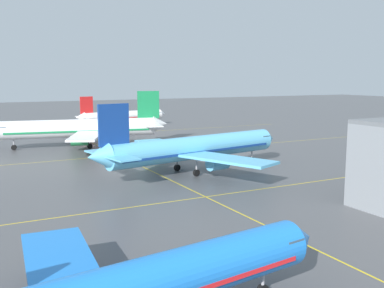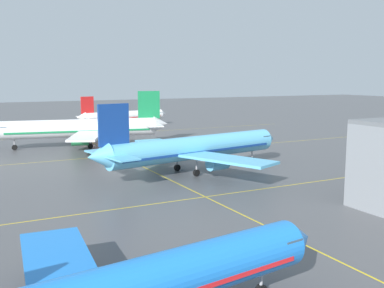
{
  "view_description": "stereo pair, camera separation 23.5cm",
  "coord_description": "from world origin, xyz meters",
  "views": [
    {
      "loc": [
        -29.15,
        -17.03,
        16.14
      ],
      "look_at": [
        3.55,
        45.73,
        5.64
      ],
      "focal_mm": 41.97,
      "sensor_mm": 36.0,
      "label": 1
    },
    {
      "loc": [
        -28.94,
        -17.14,
        16.14
      ],
      "look_at": [
        3.55,
        45.73,
        5.64
      ],
      "focal_mm": 41.97,
      "sensor_mm": 36.0,
      "label": 2
    }
  ],
  "objects": [
    {
      "name": "airliner_third_row",
      "position": [
        -4.11,
        86.74,
        4.42
      ],
      "size": [
        41.52,
        35.32,
        12.96
      ],
      "color": "white",
      "rests_on": "ground"
    },
    {
      "name": "taxiway_markings",
      "position": [
        0.0,
        53.37,
        0.0
      ],
      "size": [
        137.26,
        162.41,
        0.01
      ],
      "color": "yellow",
      "rests_on": "ground"
    },
    {
      "name": "airliner_second_row",
      "position": [
        6.01,
        49.87,
        4.21
      ],
      "size": [
        39.52,
        33.64,
        12.32
      ],
      "color": "#5BB7E5",
      "rests_on": "ground"
    },
    {
      "name": "airliner_far_left_stand",
      "position": [
        18.61,
        123.83,
        3.53
      ],
      "size": [
        33.14,
        28.22,
        10.33
      ],
      "color": "white",
      "rests_on": "ground"
    }
  ]
}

